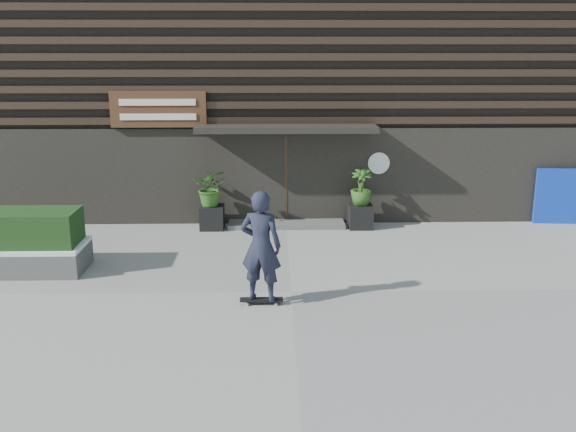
{
  "coord_description": "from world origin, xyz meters",
  "views": [
    {
      "loc": [
        -0.32,
        -11.28,
        4.49
      ],
      "look_at": [
        -0.03,
        1.48,
        1.1
      ],
      "focal_mm": 39.58,
      "sensor_mm": 36.0,
      "label": 1
    }
  ],
  "objects_px": {
    "planter_pot_right": "(360,216)",
    "blue_tarp": "(565,196)",
    "skateboarder": "(261,246)",
    "planter_pot_left": "(212,217)",
    "raised_bed": "(0,259)"
  },
  "relations": [
    {
      "from": "planter_pot_right",
      "to": "blue_tarp",
      "type": "bearing_deg",
      "value": 3.18
    },
    {
      "from": "planter_pot_left",
      "to": "blue_tarp",
      "type": "height_order",
      "value": "blue_tarp"
    },
    {
      "from": "skateboarder",
      "to": "planter_pot_right",
      "type": "bearing_deg",
      "value": 63.77
    },
    {
      "from": "blue_tarp",
      "to": "skateboarder",
      "type": "relative_size",
      "value": 0.74
    },
    {
      "from": "skateboarder",
      "to": "planter_pot_left",
      "type": "bearing_deg",
      "value": 105.14
    },
    {
      "from": "planter_pot_right",
      "to": "blue_tarp",
      "type": "xyz_separation_m",
      "value": [
        5.4,
        0.3,
        0.43
      ]
    },
    {
      "from": "planter_pot_left",
      "to": "skateboarder",
      "type": "height_order",
      "value": "skateboarder"
    },
    {
      "from": "raised_bed",
      "to": "planter_pot_left",
      "type": "bearing_deg",
      "value": 36.97
    },
    {
      "from": "raised_bed",
      "to": "planter_pot_right",
      "type": "bearing_deg",
      "value": 21.33
    },
    {
      "from": "planter_pot_left",
      "to": "planter_pot_right",
      "type": "xyz_separation_m",
      "value": [
        3.8,
        0.0,
        0.0
      ]
    },
    {
      "from": "planter_pot_right",
      "to": "raised_bed",
      "type": "bearing_deg",
      "value": -158.67
    },
    {
      "from": "planter_pot_left",
      "to": "raised_bed",
      "type": "bearing_deg",
      "value": -143.03
    },
    {
      "from": "planter_pot_left",
      "to": "blue_tarp",
      "type": "bearing_deg",
      "value": 1.87
    },
    {
      "from": "planter_pot_right",
      "to": "blue_tarp",
      "type": "height_order",
      "value": "blue_tarp"
    },
    {
      "from": "planter_pot_right",
      "to": "blue_tarp",
      "type": "distance_m",
      "value": 5.43
    }
  ]
}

